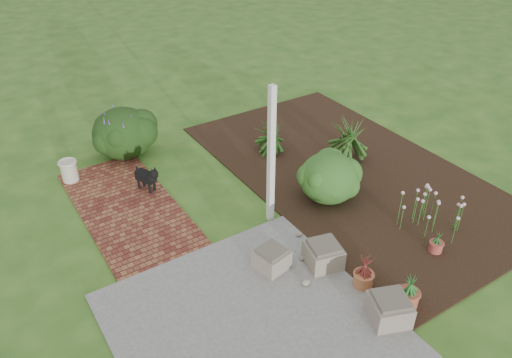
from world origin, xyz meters
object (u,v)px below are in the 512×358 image
cream_ceramic_urn (69,171)px  evergreen_shrub (329,177)px  stone_trough_near (389,310)px  black_dog (147,176)px

cream_ceramic_urn → evergreen_shrub: bearing=-39.5°
stone_trough_near → cream_ceramic_urn: 6.44m
cream_ceramic_urn → black_dog: bearing=-45.1°
black_dog → cream_ceramic_urn: 1.63m
stone_trough_near → cream_ceramic_urn: bearing=114.6°
stone_trough_near → evergreen_shrub: (1.16, 2.69, 0.28)m
black_dog → cream_ceramic_urn: bearing=112.4°
stone_trough_near → evergreen_shrub: 2.95m
black_dog → stone_trough_near: bearing=-94.5°
stone_trough_near → black_dog: bearing=108.0°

